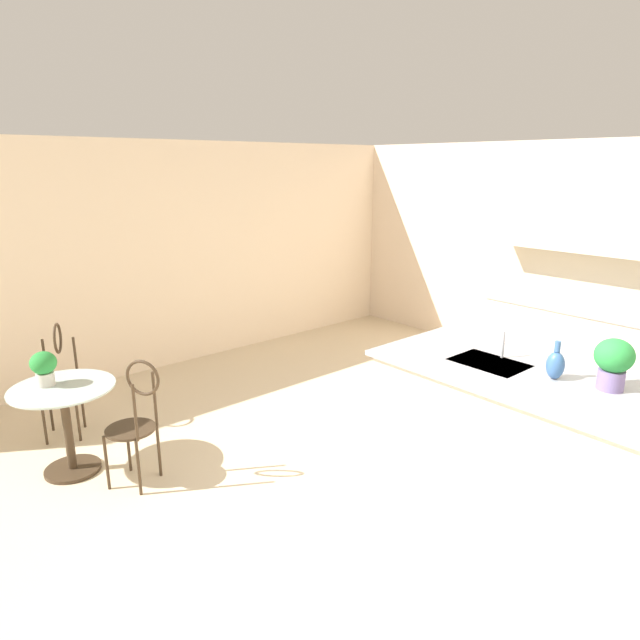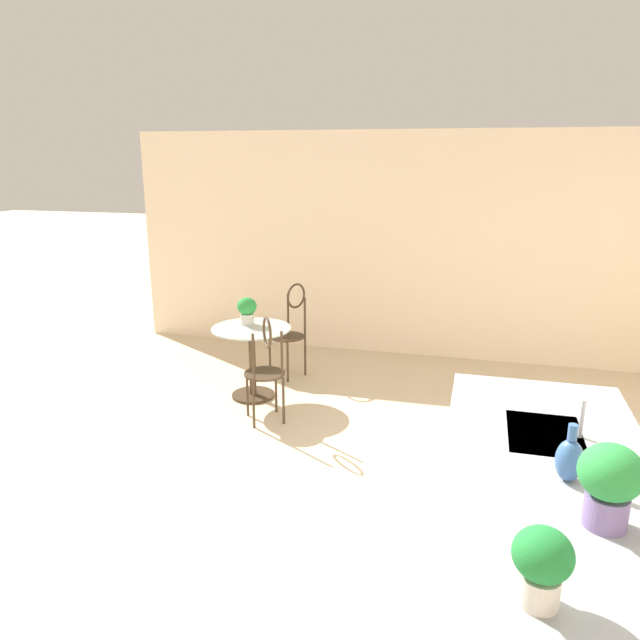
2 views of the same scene
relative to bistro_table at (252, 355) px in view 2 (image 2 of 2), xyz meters
The scene contains 11 objects.
ground_plane 3.00m from the bistro_table, 35.80° to the left, with size 40.00×40.00×0.00m, color beige.
wall_left_window 2.70m from the bistro_table, 136.91° to the left, with size 0.12×7.80×2.70m, color beige.
kitchen_island 3.74m from the bistro_table, 43.71° to the left, with size 2.80×1.06×0.92m.
bistro_table is the anchor object (origin of this frame).
chair_near_window 0.76m from the bistro_table, 165.82° to the left, with size 0.52×0.51×1.04m.
chair_by_island 0.66m from the bistro_table, 32.39° to the left, with size 0.53×0.53×1.04m.
sink_faucet 3.55m from the bistro_table, 52.06° to the left, with size 0.02×0.02×0.22m, color #B2B5BA.
potted_plant_on_table 0.47m from the bistro_table, 143.20° to the right, with size 0.20×0.20×0.28m.
potted_plant_counter_near 4.13m from the bistro_table, 42.40° to the left, with size 0.26×0.26×0.37m.
potted_plant_counter_far 4.36m from the bistro_table, 34.48° to the left, with size 0.21×0.21×0.29m.
vase_on_counter 3.79m from the bistro_table, 44.85° to the left, with size 0.13×0.13×0.29m.
Camera 2 is at (3.03, 0.43, 2.41)m, focal length 33.90 mm.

